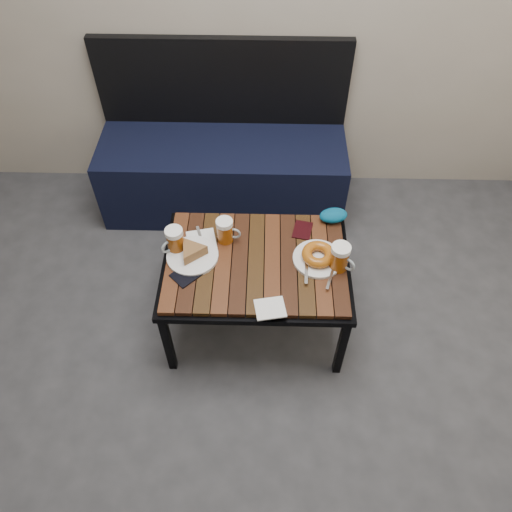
{
  "coord_description": "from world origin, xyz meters",
  "views": [
    {
      "loc": [
        0.06,
        -0.54,
        2.17
      ],
      "look_at": [
        0.03,
        0.88,
        0.5
      ],
      "focal_mm": 35.0,
      "sensor_mm": 36.0,
      "label": 1
    }
  ],
  "objects_px": {
    "passport_navy": "(188,273)",
    "beer_mug_left": "(175,240)",
    "knit_pouch": "(333,215)",
    "beer_mug_right": "(340,258)",
    "beer_mug_centre": "(225,231)",
    "plate_bagel": "(318,256)",
    "passport_burgundy": "(303,230)",
    "cafe_table": "(256,266)",
    "plate_pie": "(192,253)",
    "bench": "(224,167)"
  },
  "relations": [
    {
      "from": "cafe_table",
      "to": "bench",
      "type": "bearing_deg",
      "value": 103.59
    },
    {
      "from": "beer_mug_centre",
      "to": "passport_navy",
      "type": "distance_m",
      "value": 0.26
    },
    {
      "from": "beer_mug_centre",
      "to": "passport_burgundy",
      "type": "distance_m",
      "value": 0.37
    },
    {
      "from": "cafe_table",
      "to": "plate_bagel",
      "type": "xyz_separation_m",
      "value": [
        0.27,
        0.01,
        0.07
      ]
    },
    {
      "from": "cafe_table",
      "to": "knit_pouch",
      "type": "distance_m",
      "value": 0.45
    },
    {
      "from": "beer_mug_right",
      "to": "plate_bagel",
      "type": "relative_size",
      "value": 0.47
    },
    {
      "from": "beer_mug_right",
      "to": "knit_pouch",
      "type": "relative_size",
      "value": 1.0
    },
    {
      "from": "plate_bagel",
      "to": "passport_burgundy",
      "type": "height_order",
      "value": "plate_bagel"
    },
    {
      "from": "plate_pie",
      "to": "bench",
      "type": "bearing_deg",
      "value": 85.36
    },
    {
      "from": "beer_mug_centre",
      "to": "passport_navy",
      "type": "xyz_separation_m",
      "value": [
        -0.15,
        -0.2,
        -0.06
      ]
    },
    {
      "from": "knit_pouch",
      "to": "beer_mug_right",
      "type": "bearing_deg",
      "value": -89.58
    },
    {
      "from": "beer_mug_centre",
      "to": "plate_bagel",
      "type": "distance_m",
      "value": 0.43
    },
    {
      "from": "plate_bagel",
      "to": "passport_burgundy",
      "type": "bearing_deg",
      "value": 108.62
    },
    {
      "from": "cafe_table",
      "to": "beer_mug_centre",
      "type": "bearing_deg",
      "value": 140.01
    },
    {
      "from": "cafe_table",
      "to": "plate_pie",
      "type": "height_order",
      "value": "plate_pie"
    },
    {
      "from": "beer_mug_left",
      "to": "passport_burgundy",
      "type": "relative_size",
      "value": 1.11
    },
    {
      "from": "bench",
      "to": "cafe_table",
      "type": "distance_m",
      "value": 0.92
    },
    {
      "from": "beer_mug_right",
      "to": "passport_navy",
      "type": "relative_size",
      "value": 0.99
    },
    {
      "from": "plate_pie",
      "to": "passport_burgundy",
      "type": "relative_size",
      "value": 2.01
    },
    {
      "from": "beer_mug_left",
      "to": "beer_mug_right",
      "type": "xyz_separation_m",
      "value": [
        0.72,
        -0.08,
        0.0
      ]
    },
    {
      "from": "beer_mug_left",
      "to": "knit_pouch",
      "type": "bearing_deg",
      "value": 152.74
    },
    {
      "from": "beer_mug_left",
      "to": "plate_bagel",
      "type": "relative_size",
      "value": 0.45
    },
    {
      "from": "knit_pouch",
      "to": "beer_mug_centre",
      "type": "bearing_deg",
      "value": -164.24
    },
    {
      "from": "passport_burgundy",
      "to": "knit_pouch",
      "type": "distance_m",
      "value": 0.17
    },
    {
      "from": "beer_mug_centre",
      "to": "knit_pouch",
      "type": "xyz_separation_m",
      "value": [
        0.5,
        0.14,
        -0.03
      ]
    },
    {
      "from": "cafe_table",
      "to": "beer_mug_right",
      "type": "bearing_deg",
      "value": -5.23
    },
    {
      "from": "plate_pie",
      "to": "knit_pouch",
      "type": "xyz_separation_m",
      "value": [
        0.64,
        0.25,
        0.0
      ]
    },
    {
      "from": "beer_mug_right",
      "to": "passport_burgundy",
      "type": "height_order",
      "value": "beer_mug_right"
    },
    {
      "from": "passport_burgundy",
      "to": "plate_bagel",
      "type": "bearing_deg",
      "value": -59.43
    },
    {
      "from": "beer_mug_left",
      "to": "beer_mug_centre",
      "type": "height_order",
      "value": "beer_mug_left"
    },
    {
      "from": "beer_mug_right",
      "to": "plate_bagel",
      "type": "xyz_separation_m",
      "value": [
        -0.09,
        0.04,
        -0.04
      ]
    },
    {
      "from": "beer_mug_centre",
      "to": "knit_pouch",
      "type": "bearing_deg",
      "value": 23.89
    },
    {
      "from": "plate_pie",
      "to": "knit_pouch",
      "type": "bearing_deg",
      "value": 21.13
    },
    {
      "from": "bench",
      "to": "plate_bagel",
      "type": "relative_size",
      "value": 4.89
    },
    {
      "from": "beer_mug_right",
      "to": "bench",
      "type": "bearing_deg",
      "value": 160.84
    },
    {
      "from": "beer_mug_right",
      "to": "passport_burgundy",
      "type": "bearing_deg",
      "value": 162.8
    },
    {
      "from": "beer_mug_centre",
      "to": "passport_navy",
      "type": "relative_size",
      "value": 0.91
    },
    {
      "from": "beer_mug_left",
      "to": "passport_navy",
      "type": "distance_m",
      "value": 0.16
    },
    {
      "from": "beer_mug_left",
      "to": "cafe_table",
      "type": "bearing_deg",
      "value": 128.56
    },
    {
      "from": "plate_pie",
      "to": "plate_bagel",
      "type": "xyz_separation_m",
      "value": [
        0.56,
        -0.0,
        -0.0
      ]
    },
    {
      "from": "beer_mug_left",
      "to": "plate_bagel",
      "type": "xyz_separation_m",
      "value": [
        0.64,
        -0.04,
        -0.04
      ]
    },
    {
      "from": "beer_mug_left",
      "to": "plate_bagel",
      "type": "distance_m",
      "value": 0.64
    },
    {
      "from": "passport_navy",
      "to": "knit_pouch",
      "type": "xyz_separation_m",
      "value": [
        0.65,
        0.35,
        0.03
      ]
    },
    {
      "from": "passport_navy",
      "to": "beer_mug_left",
      "type": "bearing_deg",
      "value": 161.37
    },
    {
      "from": "beer_mug_right",
      "to": "plate_bagel",
      "type": "height_order",
      "value": "beer_mug_right"
    },
    {
      "from": "passport_burgundy",
      "to": "knit_pouch",
      "type": "height_order",
      "value": "knit_pouch"
    },
    {
      "from": "beer_mug_right",
      "to": "plate_pie",
      "type": "height_order",
      "value": "beer_mug_right"
    },
    {
      "from": "knit_pouch",
      "to": "beer_mug_left",
      "type": "bearing_deg",
      "value": -163.86
    },
    {
      "from": "beer_mug_centre",
      "to": "beer_mug_right",
      "type": "xyz_separation_m",
      "value": [
        0.5,
        -0.15,
        0.01
      ]
    },
    {
      "from": "bench",
      "to": "cafe_table",
      "type": "height_order",
      "value": "bench"
    }
  ]
}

